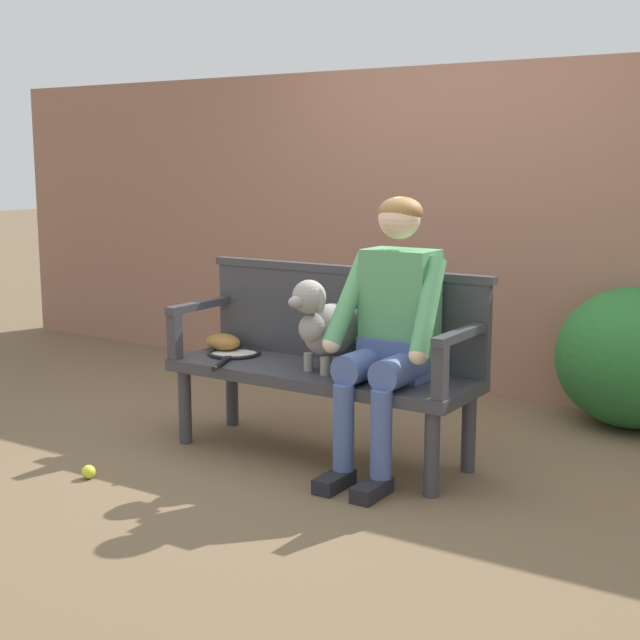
{
  "coord_description": "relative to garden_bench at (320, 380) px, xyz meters",
  "views": [
    {
      "loc": [
        2.45,
        -3.78,
        1.51
      ],
      "look_at": [
        0.0,
        0.0,
        0.71
      ],
      "focal_mm": 51.47,
      "sensor_mm": 36.0,
      "label": 1
    }
  ],
  "objects": [
    {
      "name": "tennis_ball",
      "position": [
        -0.75,
        -0.88,
        -0.37
      ],
      "size": [
        0.07,
        0.07,
        0.07
      ],
      "primitive_type": "sphere",
      "color": "#CCDB33",
      "rests_on": "ground"
    },
    {
      "name": "dog_on_bench",
      "position": [
        0.05,
        -0.02,
        0.29
      ],
      "size": [
        0.3,
        0.47,
        0.47
      ],
      "color": "gray",
      "rests_on": "garden_bench"
    },
    {
      "name": "bench_backrest",
      "position": [
        0.0,
        0.23,
        0.31
      ],
      "size": [
        1.66,
        0.06,
        0.5
      ],
      "color": "#38383D",
      "rests_on": "garden_bench"
    },
    {
      "name": "bench_armrest_right_end",
      "position": [
        0.77,
        -0.09,
        0.26
      ],
      "size": [
        0.06,
        0.52,
        0.28
      ],
      "color": "#38383D",
      "rests_on": "garden_bench"
    },
    {
      "name": "baseball_glove",
      "position": [
        -0.7,
        0.1,
        0.11
      ],
      "size": [
        0.25,
        0.22,
        0.09
      ],
      "primitive_type": "ellipsoid",
      "rotation": [
        0.0,
        0.0,
        -0.25
      ],
      "color": "#9E6B2D",
      "rests_on": "garden_bench"
    },
    {
      "name": "brick_garden_fence",
      "position": [
        0.0,
        1.77,
        0.65
      ],
      "size": [
        8.0,
        0.3,
        2.09
      ],
      "primitive_type": "cube",
      "color": "#936651",
      "rests_on": "ground"
    },
    {
      "name": "person_seated",
      "position": [
        0.41,
        -0.02,
        0.33
      ],
      "size": [
        0.56,
        0.66,
        1.33
      ],
      "color": "black",
      "rests_on": "ground"
    },
    {
      "name": "garden_bench",
      "position": [
        0.0,
        0.0,
        0.0
      ],
      "size": [
        1.62,
        0.52,
        0.46
      ],
      "color": "#38383D",
      "rests_on": "ground"
    },
    {
      "name": "ground_plane",
      "position": [
        0.0,
        0.0,
        -0.4
      ],
      "size": [
        40.0,
        40.0,
        0.0
      ],
      "primitive_type": "plane",
      "color": "brown"
    },
    {
      "name": "hedge_bush_mid_right",
      "position": [
        1.2,
        1.41,
        0.0
      ],
      "size": [
        0.88,
        0.84,
        0.8
      ],
      "primitive_type": "ellipsoid",
      "color": "#286B2D",
      "rests_on": "ground"
    },
    {
      "name": "bench_armrest_left_end",
      "position": [
        -0.77,
        -0.09,
        0.26
      ],
      "size": [
        0.06,
        0.52,
        0.28
      ],
      "color": "#38383D",
      "rests_on": "garden_bench"
    },
    {
      "name": "tennis_racket",
      "position": [
        -0.56,
        0.01,
        0.07
      ],
      "size": [
        0.38,
        0.58,
        0.03
      ],
      "color": "black",
      "rests_on": "garden_bench"
    }
  ]
}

